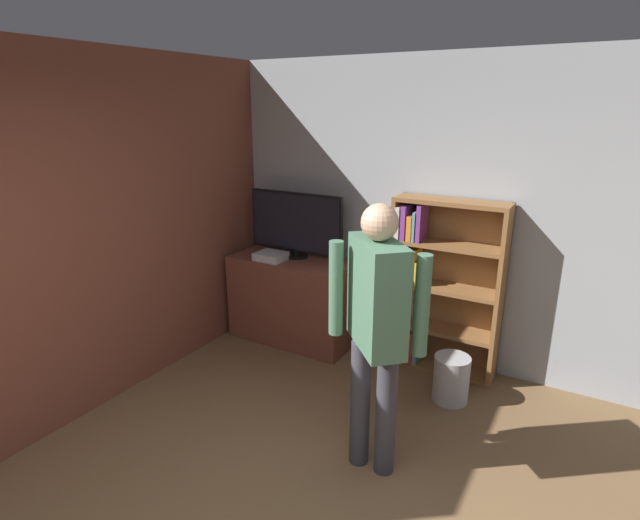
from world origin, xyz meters
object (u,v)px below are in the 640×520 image
waste_bin (451,379)px  television (296,224)px  game_console (271,256)px  person (376,318)px  bookshelf (434,287)px

waste_bin → television: bearing=167.8°
game_console → person: (1.63, -1.18, 0.17)m
television → waste_bin: size_ratio=2.62×
person → waste_bin: person is taller
game_console → waste_bin: bearing=-4.9°
bookshelf → waste_bin: 0.81m
person → waste_bin: bearing=123.9°
game_console → person: bearing=-35.9°
bookshelf → waste_bin: size_ratio=4.03×
game_console → television: bearing=52.5°
television → waste_bin: 2.00m
television → game_console: size_ratio=3.61×
waste_bin → bookshelf: bearing=125.6°
television → person: bearing=-43.4°
game_console → waste_bin: 1.99m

